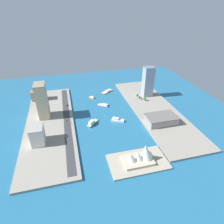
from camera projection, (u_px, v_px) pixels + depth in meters
ground_plane at (105, 116)px, 309.30m from camera, size 440.00×440.00×0.00m
quay_west at (154, 109)px, 326.94m from camera, size 70.00×240.00×2.84m
quay_east at (50, 123)px, 290.21m from camera, size 70.00×240.00×2.84m
peninsula_point at (138, 162)px, 220.88m from camera, size 68.02×39.18×2.00m
road_strip at (67, 119)px, 294.88m from camera, size 9.97×228.00×0.15m
water_taxi_orange at (92, 97)px, 364.40m from camera, size 10.72×11.74×3.93m
catamaran_blue at (104, 105)px, 337.99m from camera, size 20.71×17.30×3.68m
barge_flat_brown at (107, 91)px, 389.20m from camera, size 27.90×22.69×3.47m
ferry_white_commuter at (118, 120)px, 294.90m from camera, size 21.78×14.01×6.08m
ferry_green_doubledeck at (92, 123)px, 287.28m from camera, size 20.25×21.13×7.02m
tower_tall_glass at (148, 82)px, 355.37m from camera, size 19.15×16.28×56.12m
apartment_midrise_tan at (39, 95)px, 350.15m from camera, size 27.23×15.76×17.04m
office_block_beige at (42, 101)px, 289.16m from camera, size 16.23×25.04×55.08m
carpark_squat_concrete at (161, 119)px, 285.07m from camera, size 45.82×29.09×11.52m
hotel_broad_white at (37, 135)px, 241.60m from camera, size 16.79×23.43×24.66m
taxi_yellow_cab at (66, 121)px, 290.36m from camera, size 2.07×4.39×1.60m
suv_black at (67, 105)px, 333.07m from camera, size 1.91×5.08×1.56m
hatchback_blue at (66, 136)px, 257.89m from camera, size 2.20×5.02×1.65m
traffic_light_waterfront at (72, 123)px, 279.76m from camera, size 0.36×0.36×6.50m
opera_landmark at (141, 155)px, 216.80m from camera, size 34.69×23.27×23.42m
park_tree_cluster at (141, 97)px, 351.87m from camera, size 14.33×19.10×8.34m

